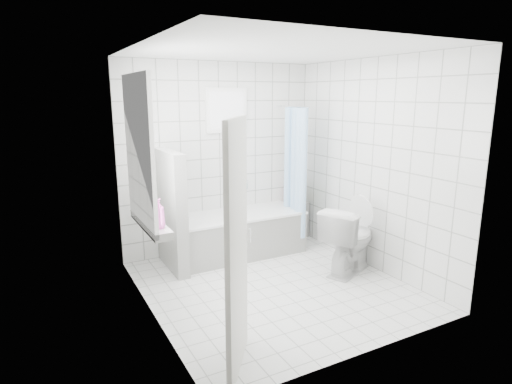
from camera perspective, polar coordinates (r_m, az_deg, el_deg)
ground at (r=5.06m, az=2.40°, el=-12.40°), size 3.00×3.00×0.00m
ceiling at (r=4.60m, az=2.72°, el=18.34°), size 3.00×3.00×0.00m
wall_back at (r=5.98m, az=-4.84°, el=4.53°), size 2.80×0.02×2.60m
wall_front at (r=3.49m, az=15.25°, el=-1.82°), size 2.80×0.02×2.60m
wall_left at (r=4.13m, az=-14.37°, el=0.48°), size 0.02×3.00×2.60m
wall_right at (r=5.50m, az=15.21°, el=3.41°), size 0.02×3.00×2.60m
window_left at (r=4.38m, az=-14.98°, el=5.10°), size 0.01×0.90×1.40m
window_back at (r=5.92m, az=-3.88°, el=10.78°), size 0.50×0.01×0.50m
window_sill at (r=4.55m, az=-13.89°, el=-4.13°), size 0.18×1.02×0.08m
door at (r=3.29m, az=-2.55°, el=-7.73°), size 0.49×0.68×2.00m
bathtub at (r=5.92m, az=-2.34°, el=-5.58°), size 1.77×0.77×0.58m
partition_wall at (r=5.41m, az=-11.23°, el=-2.50°), size 0.15×0.85×1.50m
tiled_ledge at (r=6.64m, az=5.08°, el=-3.69°), size 0.40×0.24×0.55m
toilet at (r=5.41m, az=12.32°, el=-6.17°), size 0.95×0.77×0.84m
curtain_rod at (r=6.00m, az=4.85°, el=11.27°), size 0.02×0.80×0.02m
shower_curtain at (r=5.99m, az=5.36°, el=2.59°), size 0.14×0.48×1.78m
tub_faucet at (r=6.10m, az=-2.92°, el=0.43°), size 0.18×0.06×0.06m
sill_bottles at (r=4.43m, az=-13.62°, el=-2.28°), size 0.17×0.58×0.31m
ledge_bottles at (r=6.52m, az=5.34°, el=-0.37°), size 0.21×0.20×0.27m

